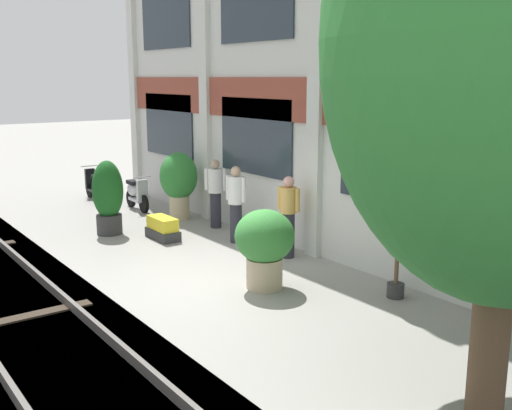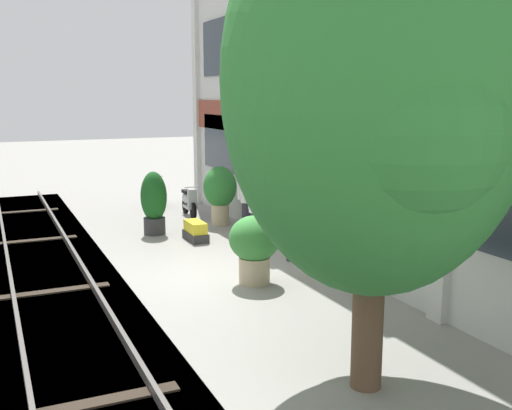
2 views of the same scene
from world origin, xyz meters
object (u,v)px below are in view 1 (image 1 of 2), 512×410
object	(u,v)px
resident_by_doorway	(288,214)
scooter_near_curb	(136,194)
potted_plant_stone_basin	(108,196)
potted_plant_square_trough	(163,229)
potted_plant_glazed_jar	(265,243)
potted_plant_ribbed_drum	(179,180)
resident_near_plants	(215,191)
potted_plant_low_pan	(400,196)
scooter_second_parked	(95,185)
resident_watching_tracks	(236,202)

from	to	relation	value
resident_by_doorway	scooter_near_curb	bearing A→B (deg)	-99.06
potted_plant_stone_basin	potted_plant_square_trough	xyz separation A→B (m)	(1.14, 0.78, -0.64)
potted_plant_square_trough	potted_plant_glazed_jar	bearing A→B (deg)	-1.07
potted_plant_ribbed_drum	resident_near_plants	distance (m)	1.34
potted_plant_glazed_jar	potted_plant_stone_basin	distance (m)	5.07
potted_plant_square_trough	resident_near_plants	bearing A→B (deg)	97.55
potted_plant_low_pan	potted_plant_square_trough	bearing A→B (deg)	-165.83
potted_plant_low_pan	scooter_near_curb	distance (m)	8.82
scooter_second_parked	resident_watching_tracks	world-z (taller)	resident_watching_tracks
potted_plant_low_pan	scooter_second_parked	bearing A→B (deg)	-174.83
resident_watching_tracks	resident_near_plants	size ratio (longest dim) A/B	1.02
potted_plant_ribbed_drum	scooter_near_curb	bearing A→B (deg)	-166.38
resident_by_doorway	potted_plant_glazed_jar	bearing A→B (deg)	24.16
potted_plant_stone_basin	resident_by_doorway	xyz separation A→B (m)	(3.87, 2.16, 0.00)
potted_plant_ribbed_drum	resident_near_plants	size ratio (longest dim) A/B	1.04
potted_plant_stone_basin	potted_plant_square_trough	bearing A→B (deg)	34.20
potted_plant_low_pan	potted_plant_ribbed_drum	bearing A→B (deg)	-178.98
potted_plant_ribbed_drum	resident_watching_tracks	size ratio (longest dim) A/B	1.02
potted_plant_stone_basin	potted_plant_low_pan	size ratio (longest dim) A/B	0.81
scooter_second_parked	potted_plant_stone_basin	bearing A→B (deg)	165.34
scooter_near_curb	resident_by_doorway	xyz separation A→B (m)	(5.93, 0.53, 0.45)
resident_watching_tracks	resident_near_plants	xyz separation A→B (m)	(-1.38, 0.35, -0.02)
potted_plant_square_trough	scooter_near_curb	size ratio (longest dim) A/B	0.67
resident_watching_tracks	scooter_near_curb	bearing A→B (deg)	-102.11
scooter_second_parked	resident_by_doorway	size ratio (longest dim) A/B	0.84
potted_plant_stone_basin	resident_watching_tracks	size ratio (longest dim) A/B	1.02
potted_plant_glazed_jar	scooter_second_parked	xyz separation A→B (m)	(-8.95, 0.51, -0.37)
potted_plant_ribbed_drum	scooter_near_curb	world-z (taller)	potted_plant_ribbed_drum
potted_plant_ribbed_drum	resident_by_doorway	bearing A→B (deg)	1.60
potted_plant_glazed_jar	potted_plant_ribbed_drum	size ratio (longest dim) A/B	0.80
resident_near_plants	potted_plant_stone_basin	bearing A→B (deg)	-66.28
potted_plant_glazed_jar	resident_by_doorway	bearing A→B (deg)	128.30
potted_plant_stone_basin	potted_plant_ribbed_drum	bearing A→B (deg)	100.30
potted_plant_low_pan	resident_by_doorway	distance (m)	2.91
scooter_near_curb	resident_near_plants	xyz separation A→B (m)	(3.00, 0.67, 0.45)
potted_plant_stone_basin	scooter_second_parked	world-z (taller)	potted_plant_stone_basin
resident_near_plants	potted_plant_glazed_jar	bearing A→B (deg)	24.41
potted_plant_glazed_jar	scooter_second_parked	size ratio (longest dim) A/B	0.99
resident_watching_tracks	scooter_second_parked	bearing A→B (deg)	-99.50
potted_plant_stone_basin	scooter_second_parked	size ratio (longest dim) A/B	1.24
potted_plant_glazed_jar	resident_by_doorway	size ratio (longest dim) A/B	0.83
resident_by_doorway	scooter_second_parked	bearing A→B (deg)	-97.20
scooter_second_parked	resident_watching_tracks	bearing A→B (deg)	-170.73
potted_plant_glazed_jar	resident_near_plants	world-z (taller)	resident_near_plants
potted_plant_stone_basin	scooter_second_parked	xyz separation A→B (m)	(-3.93, 1.21, -0.44)
potted_plant_square_trough	scooter_second_parked	world-z (taller)	scooter_second_parked
resident_watching_tracks	potted_plant_low_pan	bearing A→B (deg)	76.53
potted_plant_glazed_jar	potted_plant_stone_basin	size ratio (longest dim) A/B	0.80
scooter_near_curb	potted_plant_ribbed_drum	bearing A→B (deg)	16.10
potted_plant_low_pan	scooter_second_parked	xyz separation A→B (m)	(-10.59, -0.96, -1.27)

